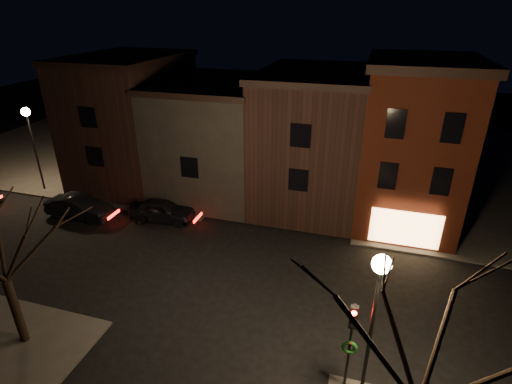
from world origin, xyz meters
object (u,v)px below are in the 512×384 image
at_px(street_lamp_far, 29,127).
at_px(parked_car_b, 79,207).
at_px(parked_car_a, 162,210).
at_px(traffic_signal, 351,335).
at_px(bare_tree_right, 436,338).
at_px(street_lamp_near, 377,294).

relative_size(street_lamp_far, parked_car_b, 1.39).
xyz_separation_m(street_lamp_far, parked_car_a, (11.43, -1.70, -4.43)).
bearing_deg(traffic_signal, street_lamp_far, 154.55).
bearing_deg(bare_tree_right, street_lamp_near, 117.47).
distance_m(street_lamp_far, bare_tree_right, 30.32).
relative_size(parked_car_a, parked_car_b, 0.94).
distance_m(street_lamp_far, parked_car_a, 12.38).
distance_m(street_lamp_near, parked_car_a, 17.87).
bearing_deg(bare_tree_right, street_lamp_far, 150.98).
distance_m(street_lamp_far, traffic_signal, 27.35).
relative_size(traffic_signal, parked_car_b, 0.87).
bearing_deg(traffic_signal, street_lamp_near, -39.37).
distance_m(parked_car_a, parked_car_b, 5.80).
relative_size(bare_tree_right, parked_car_b, 1.82).
bearing_deg(street_lamp_far, bare_tree_right, -29.02).
distance_m(street_lamp_near, street_lamp_far, 28.00).
relative_size(street_lamp_near, parked_car_b, 1.39).
xyz_separation_m(street_lamp_far, traffic_signal, (24.60, -11.71, -2.37)).
bearing_deg(parked_car_a, street_lamp_near, -134.78).
height_order(traffic_signal, parked_car_b, traffic_signal).
bearing_deg(parked_car_b, bare_tree_right, -118.81).
relative_size(street_lamp_near, street_lamp_far, 1.00).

